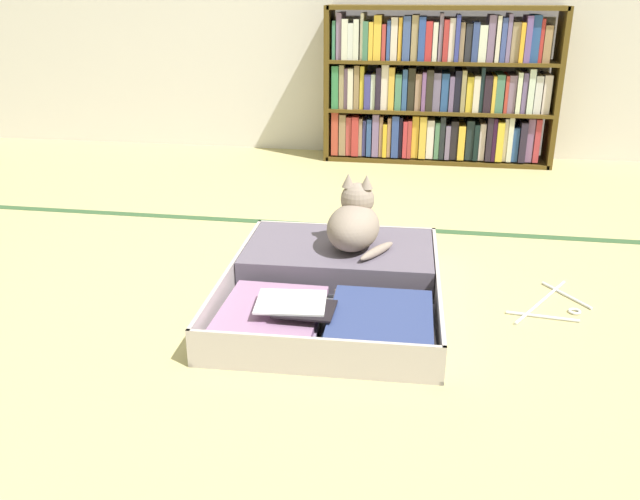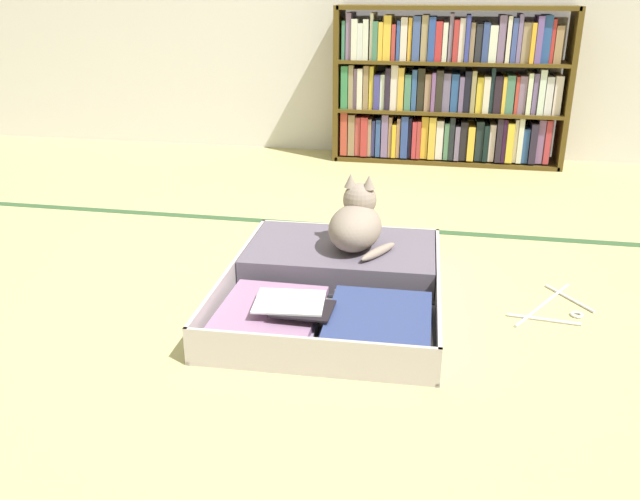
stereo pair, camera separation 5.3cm
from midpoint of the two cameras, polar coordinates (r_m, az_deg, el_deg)
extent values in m
plane|color=tan|center=(2.05, -2.39, -6.74)|extent=(10.00, 10.00, 0.00)
cube|color=#31532F|center=(2.91, 1.90, 2.18)|extent=(4.80, 0.05, 0.00)
cube|color=#513C14|center=(4.08, 2.06, 14.38)|extent=(0.03, 0.27, 0.90)
cube|color=#513C14|center=(4.09, 21.22, 12.99)|extent=(0.03, 0.27, 0.90)
cube|color=#513C14|center=(4.00, 12.19, 20.08)|extent=(1.33, 0.27, 0.02)
cube|color=#513C14|center=(4.11, 11.22, 7.83)|extent=(1.33, 0.27, 0.02)
cube|color=#513C14|center=(4.05, 11.53, 11.87)|extent=(1.30, 0.27, 0.02)
cube|color=#B64332|center=(4.12, 2.70, 10.39)|extent=(0.04, 0.22, 0.26)
cube|color=#947553|center=(4.11, 3.35, 10.29)|extent=(0.04, 0.22, 0.25)
cube|color=#B8403F|center=(4.11, 3.90, 10.17)|extent=(0.03, 0.22, 0.23)
cube|color=#B53331|center=(4.10, 4.44, 10.14)|extent=(0.04, 0.22, 0.24)
cube|color=#977B62|center=(4.10, 4.91, 10.06)|extent=(0.02, 0.22, 0.23)
cube|color=#3D3C87|center=(4.11, 5.23, 10.00)|extent=(0.02, 0.22, 0.21)
cube|color=#2F4E8C|center=(4.10, 5.64, 10.01)|extent=(0.03, 0.22, 0.22)
cube|color=slate|center=(4.09, 6.20, 10.18)|extent=(0.04, 0.22, 0.26)
cube|color=#966E4F|center=(4.09, 6.67, 10.07)|extent=(0.02, 0.22, 0.24)
cube|color=gold|center=(4.08, 6.99, 9.73)|extent=(0.02, 0.22, 0.20)
cube|color=#9C7052|center=(4.09, 7.37, 9.98)|extent=(0.02, 0.22, 0.23)
cube|color=#2D438D|center=(4.08, 7.88, 10.03)|extent=(0.04, 0.22, 0.25)
cube|color=black|center=(4.09, 8.36, 9.96)|extent=(0.02, 0.22, 0.24)
cube|color=#BB323A|center=(4.08, 8.72, 9.78)|extent=(0.03, 0.22, 0.22)
cube|color=#AA3534|center=(4.07, 9.09, 9.77)|extent=(0.02, 0.22, 0.22)
cube|color=gold|center=(4.08, 9.58, 9.96)|extent=(0.04, 0.22, 0.25)
cube|color=gold|center=(4.07, 10.22, 9.89)|extent=(0.04, 0.22, 0.25)
cube|color=silver|center=(4.08, 10.85, 9.72)|extent=(0.04, 0.22, 0.23)
cube|color=#4B795A|center=(4.08, 11.41, 9.59)|extent=(0.03, 0.22, 0.22)
cube|color=black|center=(4.07, 11.86, 9.79)|extent=(0.03, 0.22, 0.25)
cube|color=slate|center=(4.08, 12.30, 9.39)|extent=(0.03, 0.22, 0.20)
cube|color=black|center=(4.08, 12.83, 9.56)|extent=(0.04, 0.22, 0.23)
cube|color=yellow|center=(4.08, 13.44, 9.32)|extent=(0.04, 0.22, 0.20)
cube|color=black|center=(4.09, 14.13, 9.50)|extent=(0.04, 0.22, 0.23)
cube|color=black|center=(4.09, 14.67, 9.30)|extent=(0.03, 0.22, 0.21)
cube|color=beige|center=(4.10, 15.14, 9.32)|extent=(0.03, 0.22, 0.22)
cube|color=#251D28|center=(4.09, 15.73, 9.49)|extent=(0.03, 0.22, 0.25)
cube|color=#2B132C|center=(4.09, 16.13, 9.43)|extent=(0.02, 0.22, 0.25)
cube|color=gold|center=(4.09, 16.58, 9.25)|extent=(0.04, 0.22, 0.23)
cube|color=silver|center=(4.11, 17.02, 9.40)|extent=(0.02, 0.22, 0.25)
cube|color=silver|center=(4.10, 17.41, 9.39)|extent=(0.03, 0.22, 0.26)
cube|color=navy|center=(4.12, 17.81, 8.96)|extent=(0.04, 0.22, 0.20)
cube|color=#261F2F|center=(4.11, 18.43, 9.10)|extent=(0.04, 0.22, 0.23)
cube|color=slate|center=(4.13, 18.99, 9.23)|extent=(0.04, 0.22, 0.25)
cube|color=#AE353D|center=(4.13, 19.53, 9.16)|extent=(0.03, 0.22, 0.25)
cube|color=#513C14|center=(4.02, 11.84, 15.85)|extent=(1.30, 0.27, 0.02)
cube|color=#37824E|center=(4.07, 2.76, 14.22)|extent=(0.04, 0.22, 0.25)
cube|color=#95835D|center=(4.07, 3.32, 14.25)|extent=(0.03, 0.22, 0.25)
cube|color=slate|center=(4.07, 3.70, 14.10)|extent=(0.02, 0.22, 0.23)
cube|color=beige|center=(4.05, 4.08, 14.08)|extent=(0.03, 0.22, 0.24)
cube|color=#8F734F|center=(4.06, 4.61, 14.18)|extent=(0.03, 0.22, 0.25)
cube|color=gold|center=(4.06, 5.07, 14.16)|extent=(0.02, 0.22, 0.25)
cube|color=#3E3B89|center=(4.06, 5.53, 13.79)|extent=(0.04, 0.22, 0.20)
cube|color=silver|center=(4.06, 6.02, 13.79)|extent=(0.03, 0.22, 0.20)
cube|color=#261D2E|center=(4.04, 6.47, 14.01)|extent=(0.03, 0.22, 0.24)
cube|color=silver|center=(4.05, 7.03, 14.12)|extent=(0.04, 0.22, 0.26)
cube|color=gold|center=(4.04, 7.60, 13.99)|extent=(0.03, 0.22, 0.25)
cube|color=#477E64|center=(4.04, 8.18, 13.69)|extent=(0.04, 0.22, 0.21)
cube|color=#2E518D|center=(4.04, 8.73, 13.85)|extent=(0.03, 0.22, 0.23)
cube|color=black|center=(4.04, 9.30, 13.88)|extent=(0.04, 0.22, 0.24)
cube|color=#9C7661|center=(4.04, 9.87, 13.62)|extent=(0.04, 0.22, 0.21)
cube|color=#754C87|center=(4.03, 10.34, 13.64)|extent=(0.02, 0.22, 0.22)
cube|color=#28241E|center=(4.03, 10.83, 13.71)|extent=(0.04, 0.22, 0.23)
cube|color=slate|center=(4.04, 11.43, 13.56)|extent=(0.04, 0.22, 0.22)
cube|color=#264989|center=(4.04, 12.11, 13.49)|extent=(0.04, 0.22, 0.22)
cube|color=slate|center=(4.04, 12.66, 13.35)|extent=(0.03, 0.22, 0.20)
cube|color=black|center=(4.04, 13.17, 13.53)|extent=(0.04, 0.22, 0.23)
cube|color=#958659|center=(4.03, 13.66, 13.50)|extent=(0.03, 0.22, 0.24)
cube|color=gold|center=(4.05, 14.16, 13.23)|extent=(0.04, 0.22, 0.20)
cube|color=beige|center=(4.04, 14.72, 13.21)|extent=(0.04, 0.22, 0.20)
cube|color=black|center=(4.05, 15.17, 13.52)|extent=(0.02, 0.22, 0.25)
cube|color=black|center=(4.05, 15.63, 13.16)|extent=(0.04, 0.22, 0.21)
cube|color=gold|center=(4.05, 16.13, 13.09)|extent=(0.02, 0.22, 0.21)
cube|color=#45755E|center=(4.06, 16.61, 13.10)|extent=(0.04, 0.22, 0.21)
cube|color=#B8382F|center=(4.06, 17.14, 13.02)|extent=(0.02, 0.22, 0.21)
cube|color=slate|center=(4.07, 17.58, 13.01)|extent=(0.04, 0.22, 0.21)
cube|color=silver|center=(4.06, 18.14, 13.06)|extent=(0.03, 0.22, 0.23)
cube|color=slate|center=(4.07, 18.57, 13.01)|extent=(0.03, 0.22, 0.23)
cube|color=silver|center=(4.07, 19.10, 13.11)|extent=(0.03, 0.22, 0.25)
cube|color=silver|center=(4.08, 19.65, 12.80)|extent=(0.04, 0.22, 0.21)
cube|color=beige|center=(4.09, 20.32, 12.76)|extent=(0.04, 0.22, 0.22)
cube|color=#3D8162|center=(4.05, 2.71, 17.99)|extent=(0.02, 0.22, 0.22)
cube|color=slate|center=(4.04, 3.13, 18.29)|extent=(0.03, 0.22, 0.26)
cube|color=silver|center=(4.03, 3.63, 18.03)|extent=(0.03, 0.22, 0.23)
cube|color=silver|center=(4.03, 4.13, 17.85)|extent=(0.03, 0.22, 0.20)
cube|color=silver|center=(4.02, 4.60, 17.99)|extent=(0.03, 0.22, 0.22)
cube|color=beige|center=(4.03, 5.05, 18.22)|extent=(0.02, 0.22, 0.26)
cube|color=#40755A|center=(4.02, 5.41, 17.88)|extent=(0.03, 0.22, 0.21)
cube|color=yellow|center=(4.02, 5.87, 17.84)|extent=(0.03, 0.22, 0.21)
cube|color=gold|center=(4.02, 6.44, 18.08)|extent=(0.04, 0.22, 0.25)
cube|color=#B03936|center=(4.02, 6.98, 17.71)|extent=(0.02, 0.22, 0.20)
cube|color=#314D96|center=(4.02, 7.39, 17.83)|extent=(0.02, 0.22, 0.22)
cube|color=beige|center=(4.02, 7.86, 17.94)|extent=(0.04, 0.22, 0.24)
cube|color=gold|center=(4.02, 8.38, 17.90)|extent=(0.02, 0.22, 0.24)
cube|color=#3C5191|center=(4.01, 8.92, 17.92)|extent=(0.04, 0.22, 0.24)
cube|color=#9D855F|center=(4.01, 9.61, 17.92)|extent=(0.04, 0.22, 0.25)
cube|color=#2B4696|center=(4.00, 10.22, 17.82)|extent=(0.04, 0.22, 0.24)
cube|color=#B62C2F|center=(4.00, 10.80, 17.61)|extent=(0.04, 0.22, 0.22)
cube|color=silver|center=(4.00, 11.33, 17.54)|extent=(0.03, 0.22, 0.21)
cube|color=slate|center=(4.01, 11.81, 17.85)|extent=(0.02, 0.22, 0.26)
cube|color=#AD2F30|center=(4.00, 12.23, 17.58)|extent=(0.03, 0.22, 0.23)
cube|color=silver|center=(4.01, 12.72, 17.60)|extent=(0.03, 0.22, 0.23)
cube|color=#343B94|center=(4.00, 13.19, 17.68)|extent=(0.02, 0.22, 0.25)
cube|color=#8F7456|center=(4.02, 13.57, 17.38)|extent=(0.03, 0.22, 0.21)
cube|color=#24242D|center=(4.02, 14.10, 17.29)|extent=(0.04, 0.22, 0.21)
cube|color=navy|center=(4.01, 14.67, 17.29)|extent=(0.03, 0.22, 0.21)
cube|color=silver|center=(4.02, 15.27, 17.13)|extent=(0.04, 0.22, 0.20)
cube|color=slate|center=(4.02, 15.97, 17.45)|extent=(0.04, 0.22, 0.25)
cube|color=beige|center=(4.01, 16.51, 17.37)|extent=(0.02, 0.22, 0.25)
cube|color=#3A4A95|center=(4.02, 16.95, 17.25)|extent=(0.03, 0.22, 0.24)
cube|color=slate|center=(4.02, 17.38, 17.36)|extent=(0.02, 0.22, 0.26)
cube|color=#967F61|center=(4.03, 17.88, 17.00)|extent=(0.04, 0.22, 0.21)
cube|color=gold|center=(4.02, 18.42, 16.92)|extent=(0.02, 0.22, 0.21)
cube|color=#6A4E98|center=(4.03, 18.91, 17.13)|extent=(0.03, 0.22, 0.25)
cube|color=#274A8A|center=(4.05, 19.47, 17.10)|extent=(0.04, 0.22, 0.25)
cube|color=#AF2C2A|center=(4.06, 19.94, 16.92)|extent=(0.02, 0.22, 0.23)
cube|color=#9B7652|center=(4.06, 20.39, 16.62)|extent=(0.04, 0.22, 0.20)
cube|color=#BBAFAD|center=(2.00, 0.94, -7.34)|extent=(0.72, 0.48, 0.01)
cube|color=#BBAFAD|center=(1.78, -0.09, -9.36)|extent=(0.71, 0.03, 0.12)
cube|color=#BBAFAD|center=(2.04, -8.75, -5.23)|extent=(0.03, 0.46, 0.12)
cube|color=#BBAFAD|center=(1.96, 11.11, -6.65)|extent=(0.03, 0.46, 0.12)
cube|color=#4C4D56|center=(1.99, 0.95, -7.09)|extent=(0.70, 0.46, 0.01)
cube|color=#BBAFAD|center=(2.41, 2.51, -2.04)|extent=(0.72, 0.48, 0.01)
cube|color=#BBAFAD|center=(2.59, 3.11, 1.00)|extent=(0.71, 0.03, 0.12)
cube|color=#BBAFAD|center=(2.45, -5.56, -0.39)|extent=(0.03, 0.46, 0.12)
cube|color=#BBAFAD|center=(2.38, 10.86, -1.39)|extent=(0.03, 0.46, 0.12)
cube|color=#4C4D56|center=(2.40, 2.51, -1.82)|extent=(0.70, 0.46, 0.01)
cylinder|color=black|center=(2.19, 1.81, -4.17)|extent=(0.69, 0.04, 0.02)
cube|color=slate|center=(2.02, -3.59, -6.32)|extent=(0.31, 0.36, 0.02)
cube|color=gray|center=(2.01, -3.74, -5.86)|extent=(0.33, 0.42, 0.01)
cube|color=gray|center=(2.00, -3.76, -5.44)|extent=(0.31, 0.39, 0.02)
cube|color=slate|center=(1.97, 5.75, -7.09)|extent=(0.32, 0.40, 0.02)
cube|color=#314876|center=(1.96, 5.66, -6.64)|extent=(0.31, 0.33, 0.02)
cube|color=slate|center=(1.96, 6.01, -6.19)|extent=(0.33, 0.40, 0.01)
cube|color=navy|center=(1.94, 6.00, -5.84)|extent=(0.31, 0.36, 0.02)
cube|color=silver|center=(1.97, -1.91, -4.56)|extent=(0.22, 0.19, 0.01)
cube|color=black|center=(1.94, -0.71, -5.17)|extent=(0.18, 0.14, 0.01)
cube|color=#5D5464|center=(2.38, 2.53, -0.76)|extent=(0.69, 0.45, 0.10)
torus|color=white|center=(2.34, 4.36, 0.06)|extent=(0.13, 0.13, 0.01)
cylinder|color=black|center=(2.61, -1.16, 1.15)|extent=(0.02, 0.02, 0.11)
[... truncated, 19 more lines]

